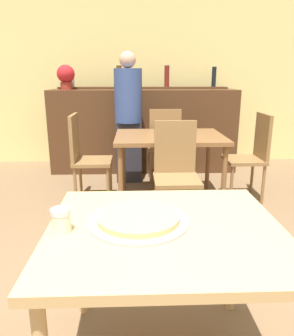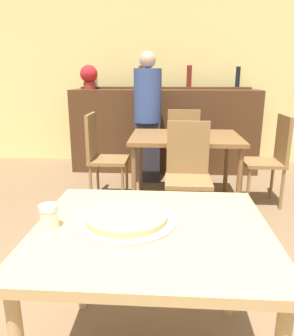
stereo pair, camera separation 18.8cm
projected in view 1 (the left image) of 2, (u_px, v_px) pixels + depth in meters
wall_back at (142, 71)px, 4.98m from camera, size 8.00×0.05×2.80m
dining_table_near at (165, 243)px, 1.40m from camera, size 0.99×0.89×0.73m
dining_table_far at (169, 142)px, 3.47m from camera, size 1.14×0.85×0.73m
bar_counter at (143, 130)px, 4.72m from camera, size 2.60×0.56×1.15m
bar_back_shelf at (141, 85)px, 4.68m from camera, size 2.39×0.24×0.32m
chair_far_side_front at (176, 167)px, 2.94m from camera, size 0.40×0.40×0.95m
chair_far_side_back at (164, 142)px, 4.07m from camera, size 0.40×0.40×0.95m
chair_far_side_left at (84, 153)px, 3.47m from camera, size 0.40×0.40×0.95m
chair_far_side_right at (252, 152)px, 3.54m from camera, size 0.40×0.40×0.95m
pizza_tray at (138, 219)px, 1.41m from camera, size 0.44×0.44×0.04m
cheese_shaker at (61, 220)px, 1.32m from camera, size 0.08×0.08×0.10m
person_standing at (128, 114)px, 4.07m from camera, size 0.34×0.34×1.62m
potted_plant at (66, 76)px, 4.42m from camera, size 0.24×0.24×0.33m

